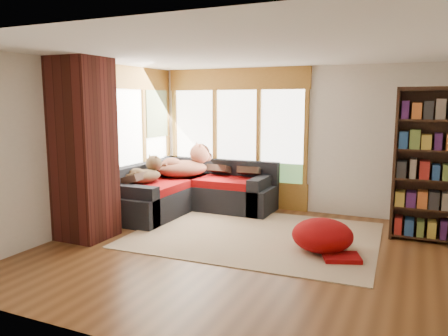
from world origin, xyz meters
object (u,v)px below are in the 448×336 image
Objects in this scene: area_rug at (255,235)px; dog_tan at (187,165)px; bookshelf at (429,166)px; dog_brindle at (146,174)px; sectional_sofa at (182,193)px; pouf at (322,234)px; brick_chimney at (84,150)px.

dog_tan is at bearing 148.43° from area_rug.
bookshelf is 2.74× the size of dog_brindle.
bookshelf is at bearing -48.38° from dog_tan.
pouf is (2.85, -1.24, -0.07)m from sectional_sofa.
bookshelf is at bearing -70.93° from dog_brindle.
brick_chimney is at bearing -166.28° from pouf.
brick_chimney is 1.50m from dog_brindle.
pouf is (1.06, -0.29, 0.23)m from area_rug.
pouf is 3.27m from dog_brindle.
dog_tan is at bearing 154.04° from pouf.
dog_brindle reaches higher than sectional_sofa.
sectional_sofa is at bearing 177.32° from bookshelf.
pouf is (3.29, 0.80, -1.07)m from brick_chimney.
bookshelf reaches higher than dog_brindle.
area_rug is 2.26m from dog_brindle.
bookshelf is 2.02× the size of dog_tan.
brick_chimney reaches higher than bookshelf.
pouf is 0.75× the size of dog_tan.
dog_tan reaches higher than area_rug.
brick_chimney is 2.28m from dog_tan.
area_rug is at bearing -84.67° from dog_brindle.
area_rug is 3.26× the size of dog_tan.
area_rug is (1.78, -0.95, -0.30)m from sectional_sofa.
dog_brindle is at bearing 169.73° from pouf.
brick_chimney is 1.18× the size of sectional_sofa.
brick_chimney is 4.91m from bookshelf.
dog_tan is at bearing -11.60° from dog_brindle.
dog_brindle is (-3.18, 0.58, 0.50)m from pouf.
brick_chimney is 0.74× the size of area_rug.
sectional_sofa reaches higher than pouf.
dog_tan reaches higher than pouf.
area_rug is 2.66m from bookshelf.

